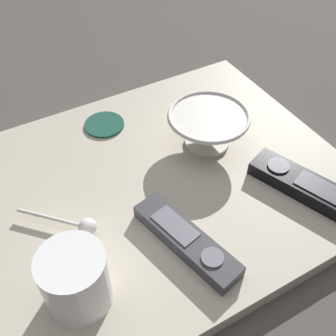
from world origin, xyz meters
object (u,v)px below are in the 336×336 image
tv_remote_near (304,185)px  drink_coaster (104,125)px  tv_remote_far (186,240)px  coffee_mug (76,280)px  teaspoon (82,226)px  cereal_bowl (208,127)px

tv_remote_near → drink_coaster: (-0.33, -0.23, -0.01)m
tv_remote_far → drink_coaster: 0.32m
tv_remote_near → drink_coaster: bearing=-144.9°
coffee_mug → drink_coaster: (-0.33, 0.17, -0.05)m
teaspoon → cereal_bowl: bearing=105.3°
coffee_mug → tv_remote_near: 0.41m
teaspoon → tv_remote_near: 0.38m
cereal_bowl → tv_remote_near: cereal_bowl is taller
coffee_mug → tv_remote_far: (-0.00, 0.17, -0.04)m
coffee_mug → drink_coaster: coffee_mug is taller
coffee_mug → cereal_bowl: bearing=118.9°
tv_remote_far → drink_coaster: bearing=179.7°
coffee_mug → teaspoon: bearing=157.5°
cereal_bowl → drink_coaster: bearing=-133.8°
coffee_mug → teaspoon: size_ratio=0.93×
tv_remote_near → drink_coaster: 0.40m
cereal_bowl → teaspoon: size_ratio=1.49×
drink_coaster → coffee_mug: bearing=-28.0°
cereal_bowl → teaspoon: (0.08, -0.28, -0.02)m
coffee_mug → drink_coaster: 0.37m
cereal_bowl → tv_remote_far: cereal_bowl is taller
cereal_bowl → tv_remote_far: (0.18, -0.15, -0.03)m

